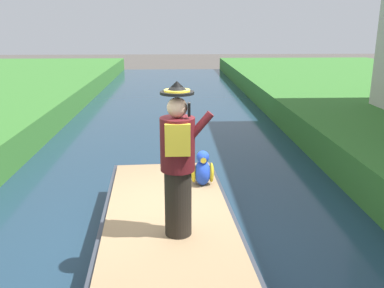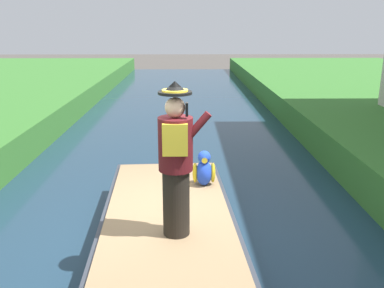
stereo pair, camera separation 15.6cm
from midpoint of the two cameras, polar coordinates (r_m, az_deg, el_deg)
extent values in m
plane|color=#4C4742|center=(6.14, -2.45, -14.89)|extent=(80.00, 80.00, 0.00)
cube|color=#1E384C|center=(6.12, -2.45, -14.49)|extent=(6.60, 48.00, 0.10)
cube|color=#333842|center=(5.96, -2.49, -11.73)|extent=(2.02, 4.29, 0.56)
cube|color=#997A56|center=(5.83, -2.53, -9.08)|extent=(1.86, 3.95, 0.05)
cylinder|color=black|center=(5.02, -1.27, -7.93)|extent=(0.32, 0.32, 0.82)
cylinder|color=#561419|center=(4.77, -1.33, -0.01)|extent=(0.40, 0.40, 0.62)
cube|color=gold|center=(4.56, -1.35, 0.54)|extent=(0.28, 0.06, 0.36)
sphere|color=#DBA884|center=(4.67, -1.36, 5.01)|extent=(0.23, 0.23, 0.23)
cylinder|color=black|center=(4.64, -1.37, 7.01)|extent=(0.38, 0.38, 0.03)
cone|color=black|center=(4.63, -1.38, 7.86)|extent=(0.26, 0.26, 0.12)
cylinder|color=gold|center=(4.64, -1.38, 7.31)|extent=(0.29, 0.29, 0.02)
cylinder|color=#561419|center=(4.69, 1.35, 1.98)|extent=(0.38, 0.09, 0.43)
cube|color=black|center=(4.61, 0.25, 4.75)|extent=(0.03, 0.08, 0.15)
ellipsoid|color=blue|center=(6.58, 2.33, -3.94)|extent=(0.26, 0.32, 0.40)
sphere|color=blue|center=(6.45, 2.37, -1.81)|extent=(0.20, 0.20, 0.20)
cone|color=yellow|center=(6.36, 2.42, -2.17)|extent=(0.09, 0.09, 0.09)
ellipsoid|color=yellow|center=(6.57, 1.11, -3.95)|extent=(0.08, 0.20, 0.32)
ellipsoid|color=yellow|center=(6.59, 3.55, -3.93)|extent=(0.08, 0.20, 0.32)
camera|label=1|loc=(0.08, -89.20, 0.23)|focal=39.09mm
camera|label=2|loc=(0.08, 90.80, -0.23)|focal=39.09mm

